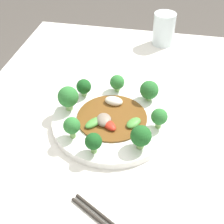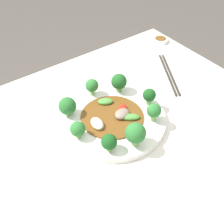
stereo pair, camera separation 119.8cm
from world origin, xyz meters
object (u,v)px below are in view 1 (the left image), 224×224
object	(u,v)px
broccoli_east	(93,142)
broccoli_northwest	(149,90)
plate	(112,121)
broccoli_southeast	(72,126)
broccoli_north	(159,117)
drinking_glass	(164,29)
broccoli_northeast	(141,136)
broccoli_southwest	(84,87)
broccoli_south	(68,97)
broccoli_west	(117,82)
stirfry_center	(111,117)

from	to	relation	value
broccoli_east	broccoli_northwest	size ratio (longest dim) A/B	0.92
plate	broccoli_southeast	bearing A→B (deg)	-42.63
plate	broccoli_north	distance (m)	0.13
broccoli_north	broccoli_east	xyz separation A→B (m)	(0.11, -0.14, -0.00)
broccoli_north	drinking_glass	world-z (taller)	drinking_glass
drinking_glass	broccoli_northeast	bearing A→B (deg)	-1.31
broccoli_southwest	plate	bearing A→B (deg)	50.38
broccoli_south	broccoli_northeast	world-z (taller)	broccoli_south
broccoli_northeast	drinking_glass	distance (m)	0.57
plate	broccoli_south	bearing A→B (deg)	-96.15
broccoli_south	drinking_glass	xyz separation A→B (m)	(-0.46, 0.22, -0.00)
broccoli_southwest	broccoli_east	world-z (taller)	broccoli_east
broccoli_southeast	broccoli_east	size ratio (longest dim) A/B	1.07
broccoli_south	broccoli_east	size ratio (longest dim) A/B	1.29
broccoli_southwest	broccoli_northwest	size ratio (longest dim) A/B	0.88
broccoli_north	broccoli_west	bearing A→B (deg)	-135.45
plate	broccoli_southwest	xyz separation A→B (m)	(-0.08, -0.10, 0.04)
broccoli_northwest	broccoli_west	distance (m)	0.10
broccoli_southwest	broccoli_northeast	world-z (taller)	broccoli_northeast
plate	broccoli_north	size ratio (longest dim) A/B	5.64
stirfry_center	broccoli_southeast	bearing A→B (deg)	-43.05
broccoli_south	broccoli_southeast	size ratio (longest dim) A/B	1.20
broccoli_east	broccoli_north	bearing A→B (deg)	129.02
broccoli_northwest	plate	bearing A→B (deg)	-41.46
plate	broccoli_west	bearing A→B (deg)	-175.85
plate	drinking_glass	bearing A→B (deg)	168.19
broccoli_northeast	broccoli_southeast	xyz separation A→B (m)	(-0.00, -0.17, -0.00)
plate	broccoli_northeast	size ratio (longest dim) A/B	5.05
broccoli_southwest	broccoli_southeast	world-z (taller)	broccoli_southeast
broccoli_northwest	broccoli_north	bearing A→B (deg)	18.38
plate	broccoli_west	xyz separation A→B (m)	(-0.12, -0.01, 0.04)
broccoli_east	drinking_glass	distance (m)	0.61
broccoli_southeast	broccoli_west	distance (m)	0.22
broccoli_south	broccoli_east	bearing A→B (deg)	36.52
broccoli_northwest	stirfry_center	xyz separation A→B (m)	(0.10, -0.09, -0.03)
plate	broccoli_northeast	distance (m)	0.13
broccoli_southeast	broccoli_east	xyz separation A→B (m)	(0.04, 0.06, -0.00)
broccoli_southwest	broccoli_east	distance (m)	0.22
broccoli_east	broccoli_northwest	distance (m)	0.25
broccoli_east	broccoli_west	world-z (taller)	broccoli_east
broccoli_north	drinking_glass	bearing A→B (deg)	-177.28
broccoli_west	drinking_glass	size ratio (longest dim) A/B	0.44
plate	broccoli_northwest	bearing A→B (deg)	138.54
broccoli_east	drinking_glass	size ratio (longest dim) A/B	0.47
broccoli_north	broccoli_southwest	distance (m)	0.24
broccoli_northeast	broccoli_west	distance (m)	0.23
broccoli_northwest	drinking_glass	size ratio (longest dim) A/B	0.51
broccoli_east	drinking_glass	world-z (taller)	drinking_glass
broccoli_north	broccoli_east	bearing A→B (deg)	-50.98
broccoli_northeast	broccoli_west	bearing A→B (deg)	-155.81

